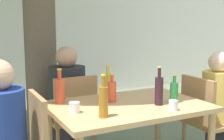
# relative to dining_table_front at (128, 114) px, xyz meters

# --- Properties ---
(cafe_building_wall) EXTENTS (10.00, 0.08, 2.80)m
(cafe_building_wall) POSITION_rel_dining_table_front_xyz_m (0.00, 3.48, 0.75)
(cafe_building_wall) COLOR white
(cafe_building_wall) RESTS_ON ground_plane
(dining_table_front) EXTENTS (1.29, 0.88, 0.73)m
(dining_table_front) POSITION_rel_dining_table_front_xyz_m (0.00, 0.00, 0.00)
(dining_table_front) COLOR tan
(dining_table_front) RESTS_ON ground_plane
(patio_chair_1) EXTENTS (0.44, 0.44, 0.89)m
(patio_chair_1) POSITION_rel_dining_table_front_xyz_m (0.88, 0.00, -0.14)
(patio_chair_1) COLOR #A87A4C
(patio_chair_1) RESTS_ON ground_plane
(patio_chair_2) EXTENTS (0.44, 0.44, 0.89)m
(patio_chair_2) POSITION_rel_dining_table_front_xyz_m (-0.26, 0.67, -0.14)
(patio_chair_2) COLOR #A87A4C
(patio_chair_2) RESTS_ON ground_plane
(person_seated_1) EXTENTS (0.56, 0.31, 1.13)m
(person_seated_1) POSITION_rel_dining_table_front_xyz_m (1.12, -0.00, -0.14)
(person_seated_1) COLOR #383842
(person_seated_1) RESTS_ON ground_plane
(person_seated_2) EXTENTS (0.38, 0.59, 1.17)m
(person_seated_2) POSITION_rel_dining_table_front_xyz_m (-0.26, 0.90, -0.11)
(person_seated_2) COLOR #383842
(person_seated_2) RESTS_ON ground_plane
(oil_cruet_0) EXTENTS (0.07, 0.07, 0.30)m
(oil_cruet_0) POSITION_rel_dining_table_front_xyz_m (-0.04, 0.30, 0.20)
(oil_cruet_0) COLOR gold
(oil_cruet_0) RESTS_ON dining_table_front
(soda_bottle_1) EXTENTS (0.08, 0.08, 0.30)m
(soda_bottle_1) POSITION_rel_dining_table_front_xyz_m (-0.50, 0.29, 0.20)
(soda_bottle_1) COLOR #DB4C2D
(soda_bottle_1) RESTS_ON dining_table_front
(amber_bottle_2) EXTENTS (0.07, 0.07, 0.32)m
(amber_bottle_2) POSITION_rel_dining_table_front_xyz_m (-0.34, -0.24, 0.21)
(amber_bottle_2) COLOR #9E661E
(amber_bottle_2) RESTS_ON dining_table_front
(green_bottle_3) EXTENTS (0.07, 0.07, 0.25)m
(green_bottle_3) POSITION_rel_dining_table_front_xyz_m (0.38, -0.14, 0.18)
(green_bottle_3) COLOR #287A38
(green_bottle_3) RESTS_ON dining_table_front
(soda_bottle_4) EXTENTS (0.07, 0.07, 0.25)m
(soda_bottle_4) POSITION_rel_dining_table_front_xyz_m (-0.09, 0.13, 0.18)
(soda_bottle_4) COLOR #DB4C2D
(soda_bottle_4) RESTS_ON dining_table_front
(wine_bottle_5) EXTENTS (0.07, 0.07, 0.33)m
(wine_bottle_5) POSITION_rel_dining_table_front_xyz_m (0.22, -0.14, 0.21)
(wine_bottle_5) COLOR #331923
(wine_bottle_5) RESTS_ON dining_table_front
(drinking_glass_0) EXTENTS (0.08, 0.08, 0.08)m
(drinking_glass_0) POSITION_rel_dining_table_front_xyz_m (-0.49, -0.04, 0.13)
(drinking_glass_0) COLOR white
(drinking_glass_0) RESTS_ON dining_table_front
(drinking_glass_1) EXTENTS (0.07, 0.07, 0.08)m
(drinking_glass_1) POSITION_rel_dining_table_front_xyz_m (0.22, -0.33, 0.13)
(drinking_glass_1) COLOR silver
(drinking_glass_1) RESTS_ON dining_table_front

